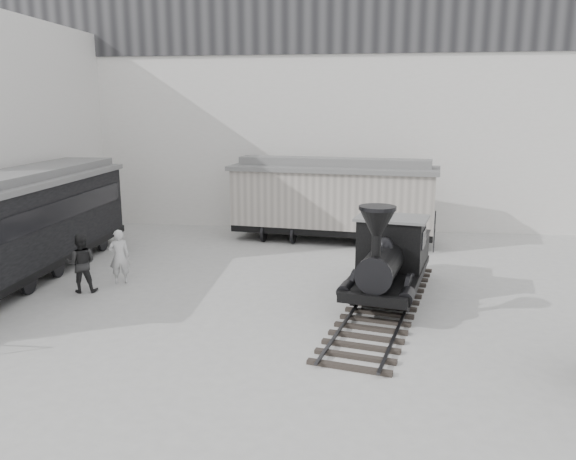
# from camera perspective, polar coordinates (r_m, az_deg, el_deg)

# --- Properties ---
(ground) EXTENTS (90.00, 90.00, 0.00)m
(ground) POSITION_cam_1_polar(r_m,az_deg,el_deg) (13.67, 0.40, -11.95)
(ground) COLOR #9E9E9B
(north_wall) EXTENTS (34.00, 2.51, 11.00)m
(north_wall) POSITION_cam_1_polar(r_m,az_deg,el_deg) (27.41, 4.33, 12.08)
(north_wall) COLOR silver
(north_wall) RESTS_ON ground
(locomotive) EXTENTS (3.73, 9.00, 3.11)m
(locomotive) POSITION_cam_1_polar(r_m,az_deg,el_deg) (16.81, 10.19, -3.34)
(locomotive) COLOR black
(locomotive) RESTS_ON ground
(boxcar) EXTENTS (9.01, 3.85, 3.58)m
(boxcar) POSITION_cam_1_polar(r_m,az_deg,el_deg) (24.06, 4.59, 3.27)
(boxcar) COLOR black
(boxcar) RESTS_ON ground
(passenger_coach) EXTENTS (3.07, 12.57, 3.34)m
(passenger_coach) POSITION_cam_1_polar(r_m,az_deg,el_deg) (20.36, -25.72, 0.37)
(passenger_coach) COLOR black
(passenger_coach) RESTS_ON ground
(visitor_a) EXTENTS (0.78, 0.66, 1.80)m
(visitor_a) POSITION_cam_1_polar(r_m,az_deg,el_deg) (19.04, -16.76, -2.60)
(visitor_a) COLOR silver
(visitor_a) RESTS_ON ground
(visitor_b) EXTENTS (1.05, 0.91, 1.85)m
(visitor_b) POSITION_cam_1_polar(r_m,az_deg,el_deg) (18.53, -20.26, -3.17)
(visitor_b) COLOR black
(visitor_b) RESTS_ON ground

